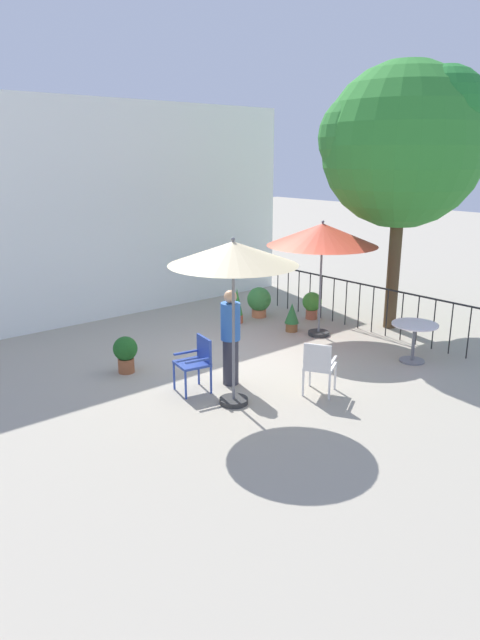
{
  "coord_description": "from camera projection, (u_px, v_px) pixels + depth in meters",
  "views": [
    {
      "loc": [
        -6.3,
        -7.43,
        3.68
      ],
      "look_at": [
        0.0,
        -0.04,
        0.85
      ],
      "focal_mm": 32.03,
      "sensor_mm": 36.0,
      "label": 1
    }
  ],
  "objects": [
    {
      "name": "patio_chair_1",
      "position": [
        196.0,
        359.0,
        9.08
      ],
      "size": [
        0.56,
        0.56,
        0.89
      ],
      "color": "#2C469E",
      "rests_on": "ground"
    },
    {
      "name": "patio_chair_0",
      "position": [
        319.0,
        364.0,
        8.93
      ],
      "size": [
        0.63,
        0.63,
        0.88
      ],
      "color": "silver",
      "rests_on": "ground"
    },
    {
      "name": "potted_plant_2",
      "position": [
        312.0,
        304.0,
        13.15
      ],
      "size": [
        0.44,
        0.44,
        0.63
      ],
      "color": "#B25C3F",
      "rests_on": "ground"
    },
    {
      "name": "potted_plant_0",
      "position": [
        126.0,
        352.0,
        9.89
      ],
      "size": [
        0.42,
        0.42,
        0.65
      ],
      "color": "#985432",
      "rests_on": "ground"
    },
    {
      "name": "standing_person",
      "position": [
        231.0,
        337.0,
        9.27
      ],
      "size": [
        0.45,
        0.45,
        1.6
      ],
      "color": "#33333D",
      "rests_on": "ground"
    },
    {
      "name": "patio_umbrella_1",
      "position": [
        322.0,
        235.0,
        11.45
      ],
      "size": [
        2.25,
        2.25,
        2.4
      ],
      "color": "#2D2D2D",
      "rests_on": "ground"
    },
    {
      "name": "cafe_table_0",
      "position": [
        414.0,
        335.0,
        10.37
      ],
      "size": [
        0.83,
        0.83,
        0.72
      ],
      "color": "silver",
      "rests_on": "ground"
    },
    {
      "name": "potted_plant_4",
      "position": [
        237.0,
        306.0,
        12.83
      ],
      "size": [
        0.27,
        0.27,
        0.79
      ],
      "color": "#BC5938",
      "rests_on": "ground"
    },
    {
      "name": "patio_umbrella_0",
      "position": [
        233.0,
        256.0,
        8.11
      ],
      "size": [
        1.89,
        1.89,
        2.55
      ],
      "color": "#2D2D2D",
      "rests_on": "ground"
    },
    {
      "name": "potted_plant_3",
      "position": [
        292.0,
        316.0,
        12.21
      ],
      "size": [
        0.31,
        0.31,
        0.63
      ],
      "color": "brown",
      "rests_on": "ground"
    },
    {
      "name": "potted_plant_1",
      "position": [
        259.0,
        301.0,
        13.3
      ],
      "size": [
        0.56,
        0.56,
        0.7
      ],
      "color": "#C97349",
      "rests_on": "ground"
    },
    {
      "name": "villa_facade",
      "position": [
        113.0,
        212.0,
        12.92
      ],
      "size": [
        9.75,
        0.3,
        4.84
      ],
      "primitive_type": "cube",
      "color": "white",
      "rests_on": "ground"
    },
    {
      "name": "terrace_railing",
      "position": [
        359.0,
        298.0,
        12.32
      ],
      "size": [
        0.03,
        5.43,
        1.01
      ],
      "color": "black",
      "rests_on": "ground"
    },
    {
      "name": "shade_tree",
      "position": [
        403.0,
        145.0,
        11.59
      ],
      "size": [
        3.46,
        3.3,
        5.48
      ],
      "color": "#503C25",
      "rests_on": "ground"
    },
    {
      "name": "ground_plane",
      "position": [
        238.0,
        364.0,
        10.38
      ],
      "size": [
        60.0,
        60.0,
        0.0
      ],
      "primitive_type": "plane",
      "color": "#A89F8D"
    }
  ]
}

